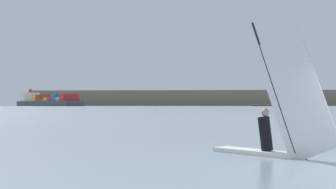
% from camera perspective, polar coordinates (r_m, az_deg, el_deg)
% --- Properties ---
extents(windsurfer, '(3.10, 3.09, 3.87)m').
position_cam_1_polar(windsurfer, '(13.21, 12.48, -3.19)').
color(windsurfer, white).
rests_on(windsurfer, ground_plane).
extents(cargo_ship, '(145.46, 137.31, 28.57)m').
position_cam_1_polar(cargo_ship, '(784.76, -14.02, -0.80)').
color(cargo_ship, '#3F444C').
rests_on(cargo_ship, ground_plane).
extents(distant_headland, '(901.43, 287.01, 31.93)m').
position_cam_1_polar(distant_headland, '(1105.66, 5.17, -0.51)').
color(distant_headland, '#756B56').
rests_on(distant_headland, ground_plane).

